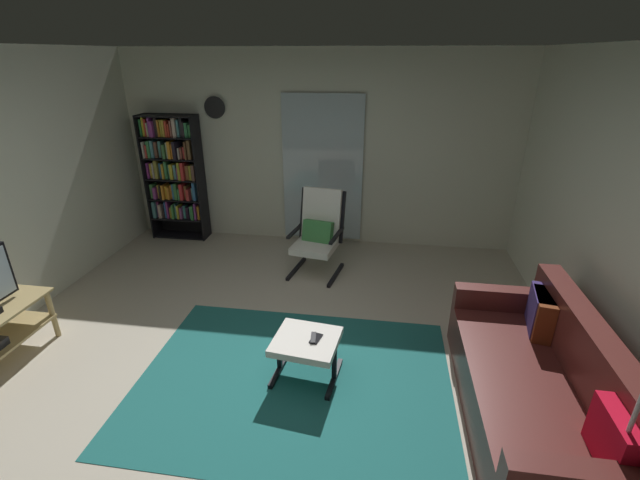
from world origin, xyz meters
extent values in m
plane|color=#BAB09C|center=(0.00, 0.00, 0.00)|extent=(7.02, 7.02, 0.00)
cube|color=silver|center=(0.00, 2.90, 1.30)|extent=(5.60, 0.06, 2.60)
cube|color=silver|center=(0.08, 2.83, 1.05)|extent=(1.10, 0.01, 2.00)
cube|color=#1F6461|center=(0.27, -0.11, 0.00)|extent=(2.59, 1.96, 0.01)
cylinder|color=tan|center=(-2.12, 0.16, 0.24)|extent=(0.05, 0.05, 0.49)
cylinder|color=tan|center=(-2.47, 0.16, 0.24)|extent=(0.05, 0.05, 0.49)
cube|color=black|center=(-2.40, 2.68, 0.88)|extent=(0.02, 0.30, 1.76)
cube|color=black|center=(-1.62, 2.68, 0.88)|extent=(0.02, 0.30, 1.76)
cube|color=black|center=(-2.01, 2.82, 0.88)|extent=(0.79, 0.02, 1.76)
cube|color=black|center=(-2.01, 2.68, 0.02)|extent=(0.76, 0.28, 0.02)
cube|color=black|center=(-2.01, 2.68, 0.29)|extent=(0.76, 0.28, 0.02)
cube|color=black|center=(-2.01, 2.68, 0.59)|extent=(0.76, 0.28, 0.02)
cube|color=black|center=(-2.01, 2.68, 0.88)|extent=(0.76, 0.28, 0.02)
cube|color=black|center=(-2.01, 2.68, 1.18)|extent=(0.76, 0.28, 0.02)
cube|color=black|center=(-2.01, 2.68, 1.47)|extent=(0.76, 0.28, 0.02)
cube|color=black|center=(-2.01, 2.68, 1.75)|extent=(0.76, 0.28, 0.02)
cube|color=teal|center=(-2.36, 2.67, 0.42)|extent=(0.04, 0.20, 0.24)
cube|color=#953982|center=(-2.31, 2.68, 0.42)|extent=(0.03, 0.13, 0.24)
cube|color=beige|center=(-2.27, 2.67, 0.40)|extent=(0.04, 0.20, 0.20)
cube|color=#2B2221|center=(-2.23, 2.69, 0.41)|extent=(0.03, 0.19, 0.22)
cube|color=#2E60AB|center=(-2.19, 2.70, 0.42)|extent=(0.03, 0.19, 0.24)
cube|color=#933285|center=(-2.16, 2.69, 0.43)|extent=(0.02, 0.20, 0.26)
cube|color=#9E942C|center=(-2.11, 2.68, 0.38)|extent=(0.04, 0.14, 0.16)
cube|color=#40883F|center=(-2.07, 2.67, 0.41)|extent=(0.02, 0.19, 0.21)
cube|color=teal|center=(-2.04, 2.67, 0.41)|extent=(0.02, 0.13, 0.22)
cube|color=gold|center=(-2.00, 2.67, 0.40)|extent=(0.03, 0.16, 0.19)
cube|color=#984884|center=(-1.96, 2.68, 0.39)|extent=(0.03, 0.18, 0.17)
cube|color=teal|center=(-1.92, 2.68, 0.40)|extent=(0.03, 0.11, 0.19)
cube|color=#27172B|center=(-1.87, 2.68, 0.39)|extent=(0.04, 0.12, 0.17)
cube|color=teal|center=(-1.82, 2.68, 0.39)|extent=(0.03, 0.12, 0.18)
cube|color=#317D3F|center=(-1.78, 2.68, 0.41)|extent=(0.04, 0.22, 0.21)
cube|color=purple|center=(-1.73, 2.67, 0.43)|extent=(0.02, 0.19, 0.25)
cube|color=orange|center=(-1.69, 2.66, 0.40)|extent=(0.03, 0.13, 0.20)
cube|color=brown|center=(-1.66, 2.70, 0.38)|extent=(0.02, 0.14, 0.15)
cube|color=#448C44|center=(-2.36, 2.66, 0.70)|extent=(0.04, 0.13, 0.21)
cube|color=#9E3E93|center=(-2.30, 2.68, 0.68)|extent=(0.04, 0.23, 0.17)
cube|color=gold|center=(-2.26, 2.66, 0.69)|extent=(0.04, 0.11, 0.19)
cube|color=black|center=(-2.22, 2.67, 0.70)|extent=(0.02, 0.21, 0.20)
cube|color=orange|center=(-2.18, 2.67, 0.70)|extent=(0.03, 0.21, 0.20)
cube|color=gold|center=(-2.13, 2.67, 0.69)|extent=(0.04, 0.14, 0.18)
cube|color=orange|center=(-2.10, 2.68, 0.68)|extent=(0.03, 0.22, 0.18)
cube|color=orange|center=(-2.07, 2.70, 0.70)|extent=(0.03, 0.16, 0.20)
cube|color=#2D6AA8|center=(-2.03, 2.68, 0.71)|extent=(0.03, 0.17, 0.22)
cube|color=#3E7B3B|center=(-1.99, 2.67, 0.71)|extent=(0.04, 0.18, 0.24)
cube|color=#388D51|center=(-1.94, 2.67, 0.68)|extent=(0.02, 0.21, 0.16)
cube|color=red|center=(-1.90, 2.68, 0.71)|extent=(0.04, 0.23, 0.23)
cube|color=brown|center=(-1.85, 2.70, 0.70)|extent=(0.03, 0.18, 0.20)
cube|color=#C03332|center=(-1.80, 2.66, 0.68)|extent=(0.04, 0.20, 0.16)
cube|color=#569893|center=(-1.76, 2.68, 0.68)|extent=(0.03, 0.12, 0.17)
cube|color=teal|center=(-1.71, 2.70, 0.73)|extent=(0.04, 0.24, 0.26)
cube|color=gold|center=(-1.67, 2.70, 0.72)|extent=(0.03, 0.12, 0.25)
cube|color=purple|center=(-2.37, 2.66, 1.00)|extent=(0.02, 0.14, 0.22)
cube|color=gold|center=(-2.33, 2.68, 0.99)|extent=(0.03, 0.11, 0.21)
cube|color=#BFB5B3|center=(-2.29, 2.69, 1.00)|extent=(0.02, 0.19, 0.22)
cube|color=#A2933C|center=(-2.24, 2.68, 1.02)|extent=(0.04, 0.18, 0.26)
cube|color=#2D63A3|center=(-2.19, 2.69, 1.00)|extent=(0.04, 0.13, 0.22)
cube|color=gold|center=(-2.14, 2.69, 1.00)|extent=(0.03, 0.19, 0.21)
cube|color=#397F49|center=(-2.10, 2.68, 1.01)|extent=(0.03, 0.17, 0.25)
cube|color=teal|center=(-2.06, 2.68, 0.99)|extent=(0.03, 0.11, 0.20)
cube|color=gold|center=(-2.02, 2.66, 1.00)|extent=(0.04, 0.14, 0.21)
cube|color=teal|center=(-1.97, 2.68, 0.99)|extent=(0.04, 0.15, 0.20)
cube|color=#9D3D8C|center=(-1.93, 2.68, 0.97)|extent=(0.02, 0.16, 0.17)
cube|color=#9C9627|center=(-1.89, 2.68, 1.01)|extent=(0.04, 0.24, 0.25)
cube|color=red|center=(-1.84, 2.67, 1.01)|extent=(0.04, 0.23, 0.25)
cube|color=brown|center=(-1.79, 2.67, 0.99)|extent=(0.04, 0.14, 0.20)
cube|color=olive|center=(-1.74, 2.69, 0.99)|extent=(0.03, 0.21, 0.21)
cube|color=brown|center=(-1.69, 2.68, 1.00)|extent=(0.04, 0.23, 0.22)
cube|color=beige|center=(-2.37, 2.67, 1.29)|extent=(0.03, 0.21, 0.22)
cube|color=#C33933|center=(-2.33, 2.67, 1.27)|extent=(0.03, 0.19, 0.18)
cube|color=#3E9050|center=(-2.30, 2.68, 1.30)|extent=(0.04, 0.20, 0.23)
cube|color=teal|center=(-2.25, 2.68, 1.30)|extent=(0.04, 0.18, 0.24)
cube|color=brown|center=(-2.21, 2.70, 1.29)|extent=(0.04, 0.16, 0.22)
cube|color=teal|center=(-2.16, 2.70, 1.30)|extent=(0.04, 0.11, 0.22)
cube|color=#2F221F|center=(-2.12, 2.67, 1.27)|extent=(0.04, 0.10, 0.18)
cube|color=#447F46|center=(-2.08, 2.67, 1.28)|extent=(0.04, 0.20, 0.20)
cube|color=beige|center=(-2.03, 2.68, 1.29)|extent=(0.04, 0.17, 0.22)
cube|color=orange|center=(-1.99, 2.67, 1.30)|extent=(0.04, 0.22, 0.24)
cube|color=orange|center=(-1.95, 2.66, 1.29)|extent=(0.03, 0.18, 0.20)
cube|color=black|center=(-1.91, 2.66, 1.30)|extent=(0.04, 0.23, 0.24)
cube|color=beige|center=(-1.86, 2.69, 1.26)|extent=(0.02, 0.24, 0.15)
cube|color=brown|center=(-1.83, 2.66, 1.26)|extent=(0.03, 0.15, 0.16)
cube|color=#CE3837|center=(-1.79, 2.68, 1.26)|extent=(0.04, 0.15, 0.16)
cube|color=brown|center=(-1.75, 2.66, 1.30)|extent=(0.02, 0.20, 0.24)
cube|color=brown|center=(-1.71, 2.66, 1.32)|extent=(0.04, 0.17, 0.26)
cube|color=#2B833F|center=(-2.37, 2.67, 1.59)|extent=(0.02, 0.16, 0.23)
cube|color=gold|center=(-2.33, 2.67, 1.61)|extent=(0.03, 0.14, 0.26)
cube|color=red|center=(-2.30, 2.67, 1.59)|extent=(0.02, 0.15, 0.23)
cube|color=beige|center=(-2.27, 2.69, 1.57)|extent=(0.02, 0.23, 0.18)
cube|color=purple|center=(-2.23, 2.68, 1.61)|extent=(0.03, 0.22, 0.26)
cube|color=#9B3994|center=(-2.19, 2.67, 1.58)|extent=(0.03, 0.23, 0.21)
cube|color=#282223|center=(-2.15, 2.70, 1.60)|extent=(0.04, 0.19, 0.25)
cube|color=orange|center=(-2.12, 2.67, 1.59)|extent=(0.03, 0.14, 0.22)
cube|color=#A9952B|center=(-2.08, 2.68, 1.59)|extent=(0.03, 0.15, 0.22)
cube|color=gold|center=(-2.04, 2.67, 1.59)|extent=(0.03, 0.17, 0.23)
cube|color=red|center=(-2.00, 2.67, 1.58)|extent=(0.03, 0.18, 0.21)
cube|color=red|center=(-1.97, 2.68, 1.56)|extent=(0.02, 0.18, 0.17)
cube|color=brown|center=(-1.93, 2.70, 1.59)|extent=(0.03, 0.23, 0.22)
cube|color=beige|center=(-1.89, 2.68, 1.60)|extent=(0.04, 0.20, 0.25)
cube|color=teal|center=(-1.85, 2.69, 1.59)|extent=(0.03, 0.16, 0.23)
cube|color=#25242A|center=(-1.80, 2.68, 1.60)|extent=(0.04, 0.11, 0.25)
cube|color=#2A1E28|center=(-1.76, 2.66, 1.58)|extent=(0.02, 0.15, 0.21)
cube|color=#34844F|center=(-1.72, 2.68, 1.57)|extent=(0.04, 0.17, 0.19)
cube|color=#3A8F4A|center=(-1.68, 2.66, 1.56)|extent=(0.04, 0.11, 0.17)
cube|color=#55231F|center=(2.04, -0.26, 0.20)|extent=(0.86, 1.95, 0.40)
cube|color=#55231F|center=(2.38, -0.26, 0.62)|extent=(0.18, 1.95, 0.44)
cube|color=#55231F|center=(2.04, 0.64, 0.50)|extent=(0.86, 0.14, 0.20)
cube|color=navy|center=(2.25, 0.37, 0.57)|extent=(0.20, 0.40, 0.34)
cube|color=brown|center=(2.25, 0.32, 0.57)|extent=(0.20, 0.40, 0.34)
cube|color=red|center=(2.25, -0.93, 0.57)|extent=(0.14, 0.38, 0.34)
cube|color=black|center=(0.40, 1.75, 0.02)|extent=(0.14, 0.60, 0.04)
cube|color=black|center=(0.45, 2.01, 0.68)|extent=(0.07, 0.18, 0.63)
cube|color=black|center=(0.41, 1.77, 0.54)|extent=(0.13, 0.52, 0.03)
cube|color=black|center=(-0.11, 1.84, 0.02)|extent=(0.14, 0.60, 0.04)
cube|color=black|center=(-0.06, 2.10, 0.68)|extent=(0.07, 0.18, 0.63)
cube|color=black|center=(-0.10, 1.86, 0.54)|extent=(0.13, 0.52, 0.03)
cube|color=white|center=(0.15, 1.78, 0.38)|extent=(0.56, 0.60, 0.08)
cube|color=white|center=(0.19, 2.03, 0.72)|extent=(0.51, 0.27, 0.60)
cube|color=#3C8644|center=(0.16, 1.88, 0.50)|extent=(0.39, 0.27, 0.34)
cube|color=white|center=(0.36, -0.04, 0.35)|extent=(0.57, 0.54, 0.06)
cube|color=black|center=(0.12, -0.01, 0.02)|extent=(0.10, 0.48, 0.04)
cube|color=black|center=(0.12, -0.01, 0.18)|extent=(0.04, 0.04, 0.32)
cube|color=black|center=(0.60, -0.07, 0.02)|extent=(0.10, 0.48, 0.04)
cube|color=black|center=(0.60, -0.07, 0.18)|extent=(0.04, 0.04, 0.32)
cube|color=black|center=(0.42, -0.03, 0.39)|extent=(0.05, 0.15, 0.02)
cube|color=black|center=(0.44, -0.03, 0.39)|extent=(0.10, 0.15, 0.01)
cylinder|color=#B2B2B7|center=(2.22, -1.04, 0.74)|extent=(0.02, 0.02, 1.43)
cylinder|color=silver|center=(-1.38, 2.83, 1.85)|extent=(0.28, 0.02, 0.28)
cylinder|color=black|center=(-1.38, 2.82, 1.85)|extent=(0.29, 0.01, 0.29)
camera|label=1|loc=(0.90, -2.86, 2.51)|focal=24.03mm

